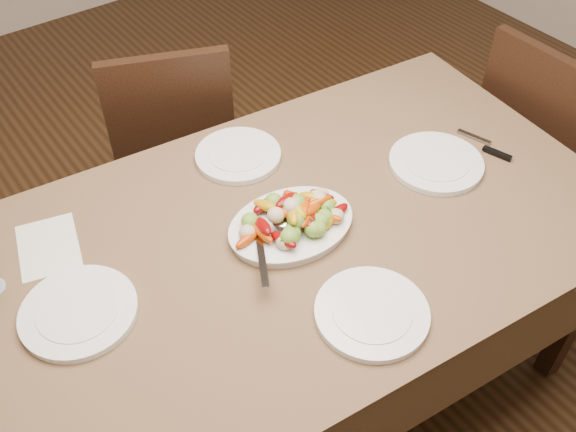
% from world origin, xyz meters
% --- Properties ---
extents(floor, '(6.00, 6.00, 0.00)m').
position_xyz_m(floor, '(0.00, 0.00, 0.00)').
color(floor, '#34200F').
rests_on(floor, ground).
extents(dining_table, '(1.94, 1.23, 0.76)m').
position_xyz_m(dining_table, '(-0.22, 0.03, 0.38)').
color(dining_table, brown).
rests_on(dining_table, ground).
extents(chair_far, '(0.55, 0.55, 0.95)m').
position_xyz_m(chair_far, '(-0.12, 0.90, 0.47)').
color(chair_far, black).
rests_on(chair_far, ground).
extents(chair_right, '(0.42, 0.42, 0.95)m').
position_xyz_m(chair_right, '(0.99, 0.01, 0.47)').
color(chair_right, black).
rests_on(chair_right, ground).
extents(serving_platter, '(0.36, 0.28, 0.02)m').
position_xyz_m(serving_platter, '(-0.20, 0.03, 0.77)').
color(serving_platter, white).
rests_on(serving_platter, dining_table).
extents(roasted_vegetables, '(0.29, 0.21, 0.09)m').
position_xyz_m(roasted_vegetables, '(-0.20, 0.03, 0.83)').
color(roasted_vegetables, '#6D0506').
rests_on(roasted_vegetables, serving_platter).
extents(serving_spoon, '(0.27, 0.19, 0.03)m').
position_xyz_m(serving_spoon, '(-0.27, 0.00, 0.81)').
color(serving_spoon, '#9EA0A8').
rests_on(serving_spoon, serving_platter).
extents(plate_left, '(0.28, 0.28, 0.02)m').
position_xyz_m(plate_left, '(-0.77, 0.11, 0.77)').
color(plate_left, white).
rests_on(plate_left, dining_table).
extents(plate_right, '(0.28, 0.28, 0.02)m').
position_xyz_m(plate_right, '(0.30, -0.01, 0.77)').
color(plate_right, white).
rests_on(plate_right, dining_table).
extents(plate_far, '(0.26, 0.26, 0.02)m').
position_xyz_m(plate_far, '(-0.15, 0.37, 0.77)').
color(plate_far, white).
rests_on(plate_far, dining_table).
extents(plate_near, '(0.27, 0.27, 0.02)m').
position_xyz_m(plate_near, '(-0.22, -0.30, 0.77)').
color(plate_near, white).
rests_on(plate_near, dining_table).
extents(menu_card, '(0.20, 0.24, 0.00)m').
position_xyz_m(menu_card, '(-0.75, 0.36, 0.76)').
color(menu_card, silver).
rests_on(menu_card, dining_table).
extents(table_knife, '(0.07, 0.20, 0.01)m').
position_xyz_m(table_knife, '(0.48, -0.04, 0.76)').
color(table_knife, '#9EA0A8').
rests_on(table_knife, dining_table).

